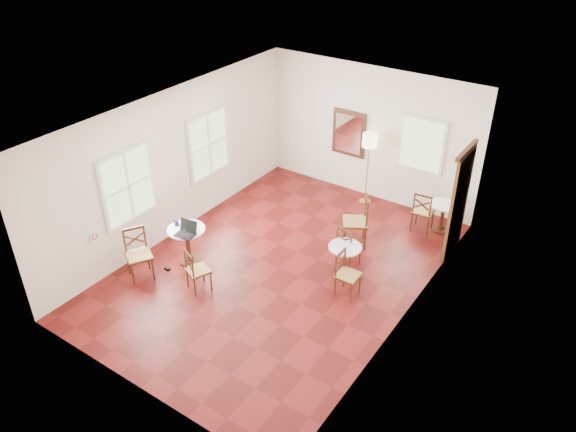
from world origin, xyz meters
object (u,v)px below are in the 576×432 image
object	(u,v)px
cafe_table_back	(443,214)
chair_back_b	(357,221)
chair_near_b	(138,254)
navy_mug	(176,223)
chair_near_a	(197,270)
cafe_table_mid	(344,257)
laptop	(187,231)
chair_back_a	(423,211)
cafe_table_near	(188,241)
floor_lamp	(369,145)
chair_mid_a	(348,246)
mouse	(194,223)
water_glass	(184,232)
chair_mid_b	(347,274)
power_adapter	(167,269)

from	to	relation	value
cafe_table_back	chair_back_b	size ratio (longest dim) A/B	0.59
chair_near_b	navy_mug	xyz separation A→B (m)	(0.21, 0.81, 0.31)
chair_near_a	chair_near_b	distance (m)	1.18
cafe_table_back	cafe_table_mid	bearing A→B (deg)	-110.45
cafe_table_mid	laptop	xyz separation A→B (m)	(-2.51, -1.41, 0.41)
cafe_table_mid	chair_back_a	world-z (taller)	chair_back_a
cafe_table_near	chair_near_a	bearing A→B (deg)	-36.61
chair_near_a	floor_lamp	xyz separation A→B (m)	(1.01, 4.47, 0.99)
chair_near_b	chair_mid_a	world-z (taller)	chair_near_b
cafe_table_near	mouse	distance (m)	0.36
cafe_table_near	chair_back_b	size ratio (longest dim) A/B	0.70
chair_near_b	chair_mid_a	distance (m)	3.84
navy_mug	water_glass	size ratio (longest dim) A/B	1.09
laptop	mouse	size ratio (longest dim) A/B	4.67
chair_mid_b	water_glass	world-z (taller)	water_glass
chair_mid_a	chair_back_a	xyz separation A→B (m)	(0.68, 1.94, 0.03)
power_adapter	chair_back_b	bearing A→B (deg)	47.58
chair_back_a	power_adapter	world-z (taller)	chair_back_a
chair_back_b	chair_mid_b	bearing A→B (deg)	-8.76
chair_back_a	water_glass	xyz separation A→B (m)	(-3.10, -3.72, 0.35)
cafe_table_near	power_adapter	xyz separation A→B (m)	(-0.17, -0.43, -0.44)
chair_mid_a	water_glass	world-z (taller)	water_glass
laptop	cafe_table_back	bearing A→B (deg)	41.00
chair_near_a	chair_mid_b	distance (m)	2.63
chair_mid_a	chair_back_b	world-z (taller)	chair_back_b
chair_mid_a	navy_mug	size ratio (longest dim) A/B	6.86
navy_mug	laptop	bearing A→B (deg)	-16.95
cafe_table_back	mouse	size ratio (longest dim) A/B	7.54
floor_lamp	mouse	world-z (taller)	floor_lamp
laptop	chair_mid_a	bearing A→B (deg)	28.24
floor_lamp	chair_near_b	bearing A→B (deg)	-114.22
cafe_table_mid	cafe_table_back	world-z (taller)	cafe_table_mid
chair_mid_b	power_adapter	distance (m)	3.39
cafe_table_near	chair_mid_a	distance (m)	3.01
laptop	water_glass	distance (m)	0.05
cafe_table_near	chair_mid_b	distance (m)	3.07
floor_lamp	power_adapter	size ratio (longest dim) A/B	15.02
cafe_table_back	chair_near_a	bearing A→B (deg)	-123.74
mouse	water_glass	xyz separation A→B (m)	(0.11, -0.37, 0.04)
chair_near_a	power_adapter	bearing A→B (deg)	16.69
cafe_table_mid	floor_lamp	size ratio (longest dim) A/B	0.38
chair_back_b	laptop	xyz separation A→B (m)	(-2.21, -2.44, 0.28)
cafe_table_back	mouse	world-z (taller)	mouse
cafe_table_mid	chair_mid_b	size ratio (longest dim) A/B	0.75
cafe_table_back	laptop	xyz separation A→B (m)	(-3.44, -3.88, 0.42)
cafe_table_mid	mouse	xyz separation A→B (m)	(-2.64, -1.09, 0.37)
laptop	power_adapter	world-z (taller)	laptop
cafe_table_back	chair_mid_b	size ratio (longest dim) A/B	0.74
chair_near_a	chair_back_b	xyz separation A→B (m)	(1.63, 2.84, 0.11)
chair_near_a	chair_mid_a	size ratio (longest dim) A/B	0.98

